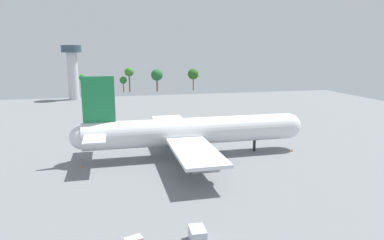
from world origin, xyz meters
TOP-DOWN VIEW (x-y plane):
  - ground_plane at (0.00, 0.00)m, footprint 232.84×232.84m
  - cargo_airplane at (-0.04, 0.00)m, footprint 58.21×49.56m
  - cargo_loader at (4.81, 22.45)m, footprint 5.10×4.29m
  - cargo_container_fore at (-8.47, -38.77)m, footprint 2.25×3.13m
  - safety_cone_nose at (26.19, -2.62)m, footprint 0.53×0.53m
  - safety_cone_tail at (-26.19, -2.94)m, footprint 0.51×0.51m
  - control_tower at (-37.40, 109.46)m, footprint 10.04×10.04m
  - tree_line_backdrop at (9.16, 134.23)m, footprint 72.75×7.21m

SIDE VIEW (x-z plane):
  - ground_plane at x=0.00m, z-range 0.00..0.00m
  - safety_cone_tail at x=-26.19m, z-range 0.00..0.73m
  - safety_cone_nose at x=26.19m, z-range 0.00..0.75m
  - cargo_container_fore at x=-8.47m, z-range 0.00..2.00m
  - cargo_loader at x=4.81m, z-range -0.03..2.47m
  - cargo_airplane at x=-0.04m, z-range -3.91..16.24m
  - tree_line_backdrop at x=9.16m, z-range 2.65..17.73m
  - control_tower at x=-37.40m, z-range 3.09..31.05m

